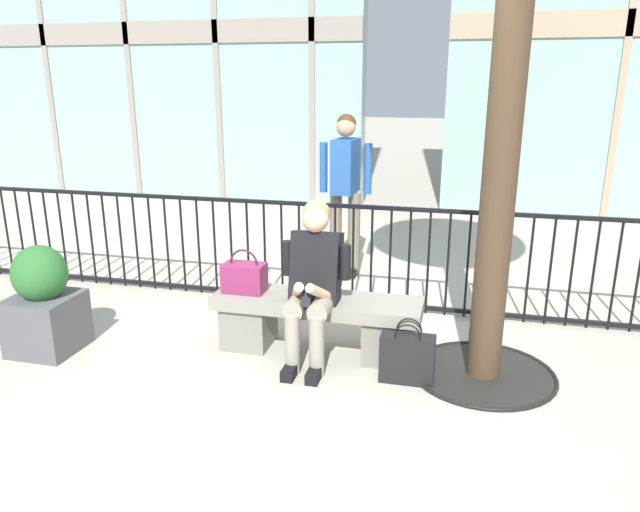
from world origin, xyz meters
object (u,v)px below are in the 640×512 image
(shopping_bag, at_px, (407,358))
(bystander_at_railing, at_px, (345,183))
(seated_person_with_phone, at_px, (313,278))
(handbag_on_bench, at_px, (244,277))
(stone_bench, at_px, (317,319))
(planter, at_px, (44,303))

(shopping_bag, xyz_separation_m, bystander_at_railing, (-0.91, 2.23, 0.82))
(bystander_at_railing, bearing_deg, shopping_bag, -67.72)
(seated_person_with_phone, bearing_deg, handbag_on_bench, 168.55)
(stone_bench, distance_m, shopping_bag, 0.80)
(handbag_on_bench, bearing_deg, seated_person_with_phone, -11.45)
(seated_person_with_phone, height_order, shopping_bag, seated_person_with_phone)
(bystander_at_railing, bearing_deg, stone_bench, -84.59)
(stone_bench, distance_m, planter, 2.11)
(handbag_on_bench, xyz_separation_m, bystander_at_railing, (0.40, 1.93, 0.43))
(seated_person_with_phone, height_order, handbag_on_bench, seated_person_with_phone)
(bystander_at_railing, bearing_deg, handbag_on_bench, -101.63)
(shopping_bag, bearing_deg, handbag_on_bench, 167.35)
(stone_bench, height_order, planter, planter)
(handbag_on_bench, bearing_deg, stone_bench, 0.99)
(shopping_bag, xyz_separation_m, planter, (-2.78, -0.18, 0.22))
(stone_bench, distance_m, bystander_at_railing, 2.06)
(bystander_at_railing, bearing_deg, seated_person_with_phone, -84.77)
(shopping_bag, bearing_deg, planter, -176.29)
(stone_bench, xyz_separation_m, bystander_at_railing, (-0.18, 1.92, 0.73))
(stone_bench, bearing_deg, shopping_bag, -22.61)
(stone_bench, relative_size, handbag_on_bench, 4.65)
(planter, bearing_deg, bystander_at_railing, 52.23)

